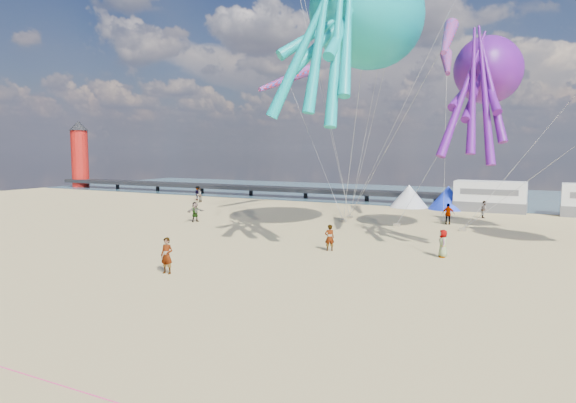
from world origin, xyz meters
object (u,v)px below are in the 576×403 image
object	(u,v)px
beachgoer_0	(443,244)
tent_blue	(448,198)
beachgoer_5	(330,238)
lighthouse	(80,159)
beachgoer_4	(195,212)
sandbag_c	(463,230)
beachgoer_1	(199,195)
kite_octopus_purple	(488,70)
standing_person	(167,256)
motorhome_0	(490,196)
sandbag_d	(443,222)
sandbag_e	(350,217)
beachgoer_3	(448,214)
windsock_mid	(447,63)
beachgoer_2	(198,193)
windsock_right	(448,38)
beachgoer_7	(484,209)
sandbag_b	(397,225)
sandbag_a	(343,221)
tent_white	(409,196)
kite_octopus_teal	(368,14)
windsock_left	(287,79)

from	to	relation	value
beachgoer_0	tent_blue	bearing A→B (deg)	170.44
beachgoer_5	lighthouse	bearing A→B (deg)	-62.10
beachgoer_4	sandbag_c	xyz separation A→B (m)	(21.01, 5.29, -0.74)
beachgoer_1	kite_octopus_purple	world-z (taller)	kite_octopus_purple
standing_person	motorhome_0	bearing A→B (deg)	66.81
beachgoer_4	sandbag_d	bearing A→B (deg)	-39.58
beachgoer_5	sandbag_e	xyz separation A→B (m)	(-4.07, 14.39, -0.70)
beachgoer_3	windsock_mid	bearing A→B (deg)	-4.68
beachgoer_1	kite_octopus_purple	distance (m)	35.15
beachgoer_2	beachgoer_4	distance (m)	18.12
windsock_mid	motorhome_0	bearing A→B (deg)	64.32
motorhome_0	beachgoer_4	world-z (taller)	motorhome_0
beachgoer_2	kite_octopus_purple	world-z (taller)	kite_octopus_purple
standing_person	sandbag_d	world-z (taller)	standing_person
windsock_mid	windsock_right	distance (m)	10.01
beachgoer_1	sandbag_d	size ratio (longest dim) A/B	3.40
beachgoer_1	beachgoer_7	world-z (taller)	beachgoer_1
sandbag_b	kite_octopus_purple	xyz separation A→B (m)	(6.71, -2.47, 11.37)
beachgoer_3	sandbag_a	distance (m)	8.58
tent_blue	beachgoer_3	size ratio (longest dim) A/B	2.29
beachgoer_5	windsock_right	distance (m)	14.21
sandbag_a	windsock_mid	bearing A→B (deg)	18.58
tent_white	beachgoer_7	world-z (taller)	tent_white
tent_white	kite_octopus_teal	world-z (taller)	kite_octopus_teal
tent_blue	windsock_left	bearing A→B (deg)	-138.68
beachgoer_0	beachgoer_5	size ratio (longest dim) A/B	0.99
beachgoer_1	motorhome_0	bearing A→B (deg)	93.74
lighthouse	windsock_mid	world-z (taller)	windsock_mid
tent_blue	sandbag_a	size ratio (longest dim) A/B	8.00
motorhome_0	windsock_left	world-z (taller)	windsock_left
sandbag_d	sandbag_e	size ratio (longest dim) A/B	1.00
sandbag_c	windsock_left	distance (m)	20.63
windsock_mid	windsock_right	xyz separation A→B (m)	(1.84, -9.84, -0.02)
standing_person	tent_white	bearing A→B (deg)	79.55
beachgoer_3	kite_octopus_teal	bearing A→B (deg)	50.48
kite_octopus_teal	standing_person	bearing A→B (deg)	-89.26
sandbag_a	windsock_right	size ratio (longest dim) A/B	0.09
motorhome_0	beachgoer_3	distance (m)	10.98
kite_octopus_teal	windsock_mid	size ratio (longest dim) A/B	2.57
sandbag_e	kite_octopus_teal	xyz separation A→B (m)	(4.29, -8.42, 15.23)
sandbag_c	beachgoer_7	bearing A→B (deg)	86.34
beachgoer_1	windsock_right	size ratio (longest dim) A/B	0.31
beachgoer_4	sandbag_a	bearing A→B (deg)	-37.78
beachgoer_0	beachgoer_4	xyz separation A→B (m)	(-21.46, 4.92, 0.05)
lighthouse	beachgoer_1	bearing A→B (deg)	-18.04
beachgoer_4	sandbag_a	distance (m)	12.62
kite_octopus_purple	beachgoer_2	bearing A→B (deg)	151.98
sandbag_b	sandbag_c	xyz separation A→B (m)	(5.07, -0.09, 0.00)
kite_octopus_purple	windsock_mid	xyz separation A→B (m)	(-3.72, 5.26, 1.50)
sandbag_d	windsock_left	bearing A→B (deg)	-176.60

